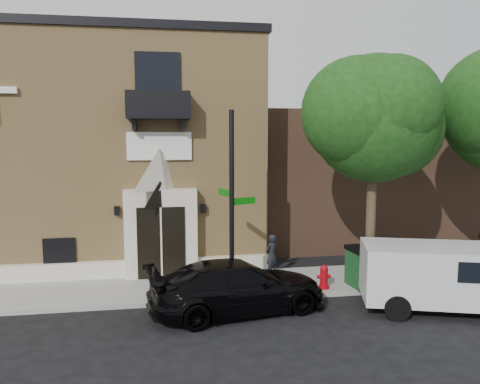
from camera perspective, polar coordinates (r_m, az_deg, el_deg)
The scene contains 12 objects.
ground at distance 15.15m, azimuth -5.59°, elevation -13.54°, with size 120.00×120.00×0.00m, color black.
sidewalk at distance 16.62m, azimuth -2.43°, elevation -11.35°, with size 42.00×3.00×0.15m, color gray.
church at distance 22.22m, azimuth -14.84°, elevation 5.05°, with size 12.20×11.01×9.30m.
neighbour_building at distance 26.58m, azimuth 19.69°, elevation 2.06°, with size 18.00×8.00×6.40m, color brown.
street_tree_left at distance 16.07m, azimuth 16.28°, elevation 8.72°, with size 4.97×4.38×7.77m.
black_sedan at distance 14.29m, azimuth -0.27°, elevation -11.46°, with size 2.19×5.38×1.56m, color black.
cargo_van at distance 15.55m, azimuth 24.56°, elevation -9.26°, with size 5.26×3.34×2.01m.
street_sign at distance 14.70m, azimuth -0.99°, elevation -1.51°, with size 1.14×0.89×5.92m.
fire_hydrant at distance 16.25m, azimuth 10.19°, elevation -10.14°, with size 0.46×0.37×0.81m.
dumpster at distance 16.95m, azimuth 16.58°, elevation -8.59°, with size 2.17×1.37×1.35m.
planter at distance 17.51m, azimuth -9.97°, elevation -8.93°, with size 0.69×0.60×0.77m, color #3E6428.
pedestrian_near at distance 17.28m, azimuth 3.85°, elevation -7.70°, with size 0.56×0.37×1.54m, color black.
Camera 1 is at (-0.87, -14.16, 5.32)m, focal length 35.00 mm.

